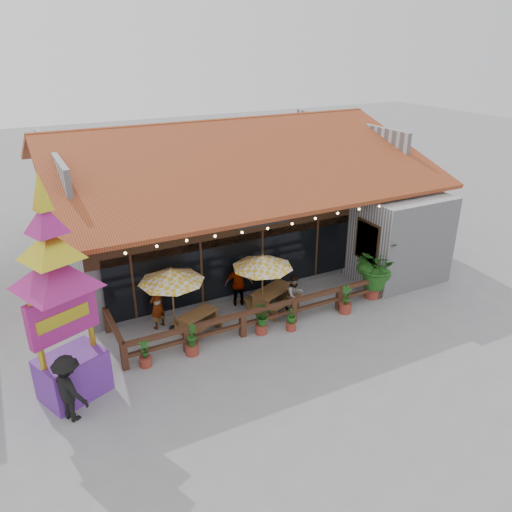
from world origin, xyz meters
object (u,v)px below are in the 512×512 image
tropical_plant (375,267)px  umbrella_right (263,262)px  umbrella_left (171,276)px  pedestrian (69,388)px  thai_sign_tower (56,278)px  picnic_table_right (273,295)px  picnic_table_left (198,319)px

tropical_plant → umbrella_right: bearing=168.2°
umbrella_left → tropical_plant: umbrella_left is taller
umbrella_left → umbrella_right: bearing=-6.0°
pedestrian → umbrella_right: bearing=-98.8°
tropical_plant → thai_sign_tower: bearing=-176.5°
umbrella_left → picnic_table_right: (3.75, -0.27, -1.54)m
picnic_table_right → thai_sign_tower: (-7.39, -1.68, 3.12)m
picnic_table_right → picnic_table_left: bearing=-177.8°
umbrella_left → pedestrian: (-3.85, -2.96, -1.12)m
tropical_plant → pedestrian: size_ratio=1.19×
umbrella_right → tropical_plant: 4.54m
picnic_table_right → pedestrian: pedestrian is taller
picnic_table_left → picnic_table_right: (3.03, 0.12, 0.10)m
umbrella_left → umbrella_right: (3.26, -0.34, -0.03)m
umbrella_right → picnic_table_left: umbrella_right is taller
picnic_table_right → thai_sign_tower: 8.20m
umbrella_right → thai_sign_tower: (-6.89, -1.61, 1.61)m
picnic_table_right → thai_sign_tower: thai_sign_tower is taller
umbrella_right → thai_sign_tower: bearing=-166.9°
umbrella_left → picnic_table_left: umbrella_left is taller
pedestrian → tropical_plant: bearing=-110.6°
picnic_table_right → pedestrian: 8.08m
thai_sign_tower → picnic_table_left: bearing=19.8°
picnic_table_right → pedestrian: bearing=-160.5°
umbrella_right → picnic_table_left: (-2.54, -0.04, -1.60)m
umbrella_left → picnic_table_left: size_ratio=1.50×
umbrella_left → thai_sign_tower: (-3.64, -1.95, 1.58)m
umbrella_right → picnic_table_right: 1.59m
picnic_table_left → tropical_plant: (6.92, -0.87, 0.86)m
picnic_table_left → picnic_table_right: bearing=2.2°
picnic_table_left → umbrella_right: bearing=1.0°
picnic_table_left → pedestrian: 5.27m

